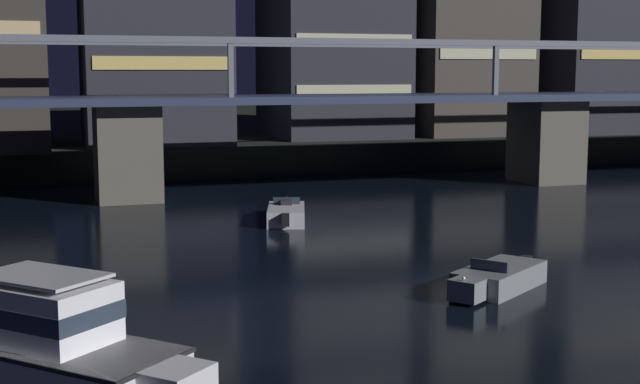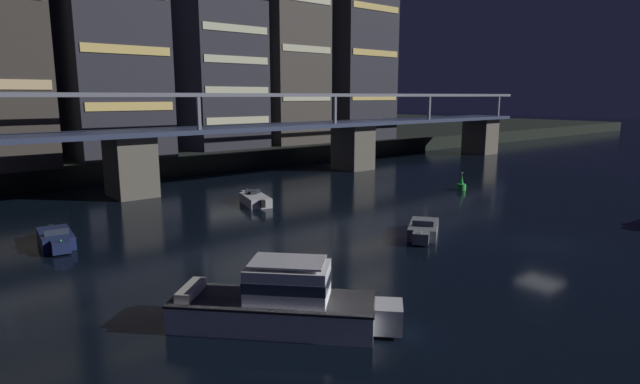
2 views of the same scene
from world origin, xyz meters
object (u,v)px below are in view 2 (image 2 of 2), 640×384
Objects in this scene: cabin_cruiser_near_left at (281,302)px; speedboat_mid_left at (255,199)px; tower_east_low at (346,33)px; speedboat_near_center at (56,239)px; river_bridge at (259,142)px; tower_east_tall at (288,26)px; speedboat_mid_center at (423,230)px; tower_west_tall at (110,24)px; channel_buoy at (461,185)px; tower_central at (216,75)px.

cabin_cruiser_near_left is 24.02m from speedboat_mid_left.
tower_east_low is at bearing 45.49° from cabin_cruiser_near_left.
speedboat_near_center and speedboat_mid_left have the same top height.
tower_east_tall is at bearing 45.27° from river_bridge.
cabin_cruiser_near_left is 1.71× the size of speedboat_mid_center.
tower_west_tall is 16.88× the size of channel_buoy.
tower_east_tall is at bearing 53.42° from cabin_cruiser_near_left.
tower_west_tall is at bearing -174.07° from tower_east_tall.
tower_east_tall is 12.81m from tower_east_low.
tower_west_tall is 16.14m from tower_central.
tower_central is at bearing 63.89° from cabin_cruiser_near_left.
tower_east_tall is (11.21, -1.14, 7.16)m from tower_central.
speedboat_near_center is at bearing -149.80° from tower_east_low.
tower_west_tall is 1.51× the size of tower_central.
tower_central is at bearing 47.06° from speedboat_near_center.
tower_east_tall reaches higher than river_bridge.
tower_central is 13.35m from tower_east_tall.
tower_central reaches higher than cabin_cruiser_near_left.
river_bridge is at bearing 28.94° from speedboat_near_center.
speedboat_near_center is at bearing -116.28° from tower_west_tall.
speedboat_near_center is (-23.35, -12.91, -3.83)m from river_bridge.
tower_east_tall is at bearing 84.18° from channel_buoy.
speedboat_mid_left and speedboat_mid_center have the same top height.
speedboat_mid_left is (-22.68, -25.92, -18.61)m from tower_east_tall.
speedboat_mid_center is at bearing -34.35° from speedboat_near_center.
tower_east_low is 6.59× the size of speedboat_mid_left.
speedboat_near_center is at bearing 102.71° from cabin_cruiser_near_left.
tower_central reaches higher than speedboat_mid_left.
river_bridge is 4.57× the size of tower_central.
tower_west_tall reaches higher than river_bridge.
channel_buoy is (-16.11, -34.67, -18.61)m from tower_east_low.
tower_east_tall is 39.15m from speedboat_mid_left.
speedboat_near_center is at bearing 172.45° from channel_buoy.
speedboat_mid_left is 20.62m from channel_buoy.
tower_east_low is 6.51× the size of speedboat_near_center.
cabin_cruiser_near_left is 4.59× the size of channel_buoy.
tower_east_low is at bearing 6.18° from tower_west_tall.
river_bridge reaches higher than cabin_cruiser_near_left.
speedboat_mid_left is at bearing -125.01° from river_bridge.
tower_west_tall is at bearing 126.64° from channel_buoy.
speedboat_mid_center is (-8.37, -42.76, -11.45)m from tower_central.
tower_west_tall reaches higher than speedboat_mid_left.
channel_buoy is at bearing -20.63° from speedboat_mid_left.
speedboat_mid_left is (-11.47, -27.06, -11.45)m from tower_central.
speedboat_mid_center is (-4.15, -26.04, -3.83)m from river_bridge.
tower_central is 11.15× the size of channel_buoy.
tower_east_low reaches higher than speedboat_near_center.
tower_east_low is at bearing 65.08° from channel_buoy.
speedboat_near_center is (-38.79, -28.49, -18.61)m from tower_east_tall.
channel_buoy is at bearing 27.50° from speedboat_mid_center.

